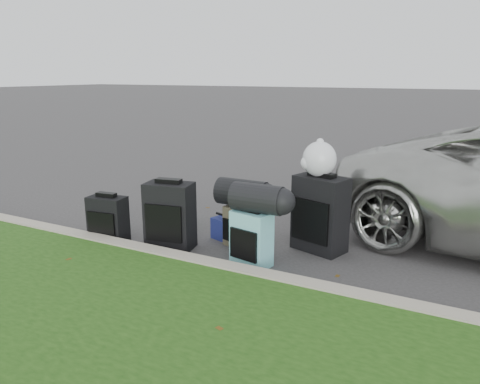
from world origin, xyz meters
The scene contains 12 objects.
ground centered at (0.00, 0.00, 0.00)m, with size 120.00×120.00×0.00m, color #383535.
curb centered at (0.00, -1.00, 0.07)m, with size 120.00×0.18×0.15m, color #9E937F.
suitcase_small_black centered at (-1.37, -0.75, 0.28)m, with size 0.44×0.24×0.56m, color black.
suitcase_large_black_left centered at (-0.60, -0.56, 0.38)m, with size 0.53×0.32×0.76m, color black.
suitcase_olive centered at (0.07, -0.15, 0.23)m, with size 0.34×0.21×0.47m, color #413C2B.
suitcase_teal centered at (0.45, -0.59, 0.29)m, with size 0.41×0.24×0.58m, color #5A9EA5.
suitcase_large_black_right centered at (0.94, 0.16, 0.43)m, with size 0.57×0.34×0.86m, color black.
tote_green centered at (-1.01, 0.13, 0.16)m, with size 0.27×0.22×0.31m, color #1B7B3E.
tote_navy centered at (-0.22, -0.02, 0.13)m, with size 0.24×0.19×0.26m, color navy.
duffel_left centered at (0.08, -0.09, 0.63)m, with size 0.32×0.32×0.59m, color black.
duffel_right centered at (0.51, -0.57, 0.73)m, with size 0.30×0.30×0.53m, color black.
trash_bag centered at (0.89, 0.19, 1.04)m, with size 0.38×0.38×0.38m, color white.
Camera 1 is at (2.48, -4.70, 1.96)m, focal length 35.00 mm.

